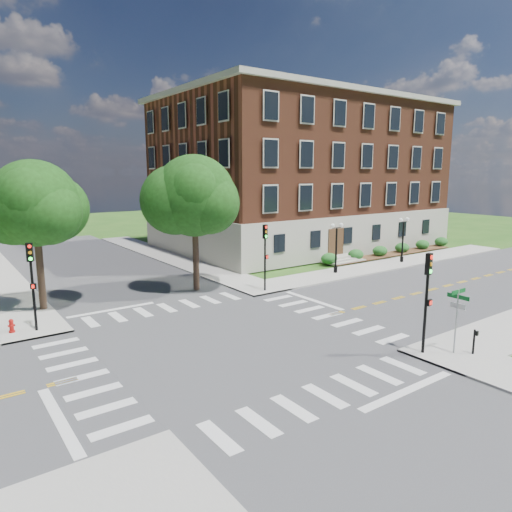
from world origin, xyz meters
TOP-DOWN VIEW (x-y plane):
  - ground at (0.00, 0.00)m, footprint 160.00×160.00m
  - road_ew at (0.00, 0.00)m, footprint 90.00×12.00m
  - road_ns at (0.00, 0.00)m, footprint 12.00×90.00m
  - sidewalk_ne at (15.38, 15.38)m, footprint 34.00×34.00m
  - crosswalk_east at (7.20, 0.00)m, footprint 2.20×10.20m
  - stop_bar_east at (8.80, 3.00)m, footprint 0.40×5.50m
  - main_building at (24.00, 21.99)m, footprint 30.60×22.40m
  - shrub_row at (27.00, 10.80)m, footprint 18.00×2.00m
  - tree_c at (-6.52, 11.18)m, footprint 5.24×5.24m
  - tree_d at (3.59, 9.85)m, footprint 5.77×5.77m
  - traffic_signal_se at (6.66, -6.96)m, footprint 0.35×0.40m
  - traffic_signal_ne at (7.49, 6.70)m, footprint 0.36×0.42m
  - traffic_signal_nw at (-7.66, 7.15)m, footprint 0.38×0.46m
  - twin_lamp_west at (15.98, 7.98)m, footprint 1.36×0.36m
  - twin_lamp_east at (24.54, 7.65)m, footprint 1.36×0.36m
  - street_sign_pole at (7.83, -7.83)m, footprint 1.10×1.10m
  - push_button_post at (8.44, -8.46)m, footprint 0.14×0.21m
  - fire_hydrant at (-8.80, 7.55)m, footprint 0.35×0.35m

SIDE VIEW (x-z plane):
  - ground at x=0.00m, z-range 0.00..0.00m
  - crosswalk_east at x=7.20m, z-range -0.01..0.01m
  - stop_bar_east at x=8.80m, z-range 0.00..0.00m
  - shrub_row at x=27.00m, z-range -0.65..0.65m
  - road_ew at x=0.00m, z-range 0.00..0.01m
  - road_ns at x=0.00m, z-range 0.00..0.01m
  - sidewalk_ne at x=15.38m, z-range 0.00..0.12m
  - fire_hydrant at x=-8.80m, z-range 0.09..0.84m
  - push_button_post at x=8.44m, z-range 0.20..1.40m
  - street_sign_pole at x=7.83m, z-range 0.76..3.86m
  - twin_lamp_west at x=15.98m, z-range 0.41..4.64m
  - twin_lamp_east at x=24.54m, z-range 0.41..4.64m
  - traffic_signal_se at x=6.66m, z-range 0.79..5.59m
  - traffic_signal_ne at x=7.49m, z-range 0.79..5.59m
  - traffic_signal_nw at x=-7.66m, z-range 0.79..5.59m
  - tree_c at x=-6.52m, z-range 2.09..11.31m
  - tree_d at x=3.59m, z-range 2.06..11.76m
  - main_building at x=24.00m, z-range 0.09..16.59m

